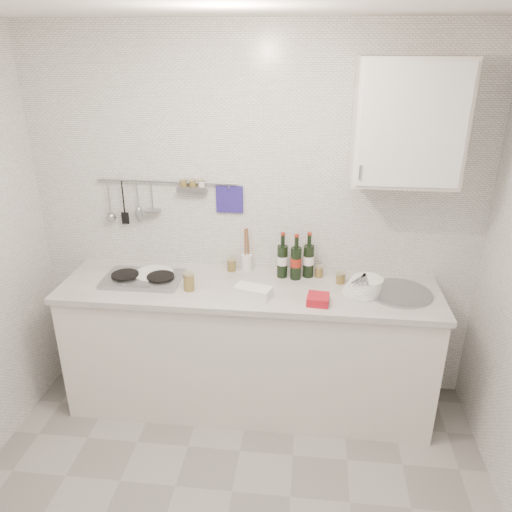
{
  "coord_description": "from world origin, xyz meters",
  "views": [
    {
      "loc": [
        0.37,
        -1.75,
        2.37
      ],
      "look_at": [
        0.07,
        0.9,
        1.22
      ],
      "focal_mm": 35.0,
      "sensor_mm": 36.0,
      "label": 1
    }
  ],
  "objects_px": {
    "plate_stack_sink": "(364,286)",
    "utensil_crock": "(247,260)",
    "wall_cabinet": "(408,122)",
    "plate_stack_hob": "(153,275)",
    "wine_bottles": "(296,256)"
  },
  "relations": [
    {
      "from": "plate_stack_sink",
      "to": "utensil_crock",
      "type": "height_order",
      "value": "utensil_crock"
    },
    {
      "from": "wall_cabinet",
      "to": "plate_stack_sink",
      "type": "distance_m",
      "value": 1.01
    },
    {
      "from": "plate_stack_sink",
      "to": "plate_stack_hob",
      "type": "bearing_deg",
      "value": 177.2
    },
    {
      "from": "wall_cabinet",
      "to": "utensil_crock",
      "type": "height_order",
      "value": "wall_cabinet"
    },
    {
      "from": "plate_stack_sink",
      "to": "wine_bottles",
      "type": "relative_size",
      "value": 0.81
    },
    {
      "from": "plate_stack_hob",
      "to": "utensil_crock",
      "type": "distance_m",
      "value": 0.64
    },
    {
      "from": "plate_stack_hob",
      "to": "utensil_crock",
      "type": "height_order",
      "value": "utensil_crock"
    },
    {
      "from": "utensil_crock",
      "to": "plate_stack_sink",
      "type": "bearing_deg",
      "value": -18.57
    },
    {
      "from": "wall_cabinet",
      "to": "plate_stack_sink",
      "type": "xyz_separation_m",
      "value": [
        -0.17,
        -0.13,
        -0.98
      ]
    },
    {
      "from": "plate_stack_hob",
      "to": "plate_stack_sink",
      "type": "height_order",
      "value": "plate_stack_sink"
    },
    {
      "from": "plate_stack_sink",
      "to": "wine_bottles",
      "type": "bearing_deg",
      "value": 157.71
    },
    {
      "from": "wall_cabinet",
      "to": "plate_stack_sink",
      "type": "relative_size",
      "value": 2.79
    },
    {
      "from": "plate_stack_hob",
      "to": "plate_stack_sink",
      "type": "distance_m",
      "value": 1.38
    },
    {
      "from": "wall_cabinet",
      "to": "utensil_crock",
      "type": "bearing_deg",
      "value": 172.12
    },
    {
      "from": "wall_cabinet",
      "to": "plate_stack_hob",
      "type": "distance_m",
      "value": 1.85
    }
  ]
}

